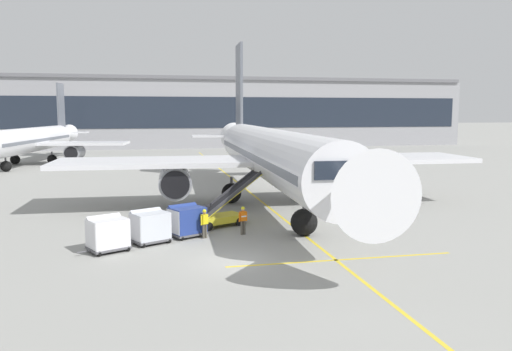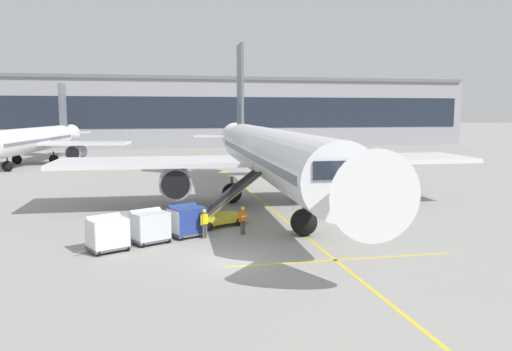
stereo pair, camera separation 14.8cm
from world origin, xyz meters
The scene contains 13 objects.
ground_plane centered at (0.00, 0.00, 0.00)m, with size 600.00×600.00×0.00m, color gray.
parked_airplane centered at (5.66, 15.31, 4.04)m, with size 33.71×44.01×15.02m.
belt_loader centered at (0.66, 8.16, 0.93)m, with size 5.12×3.33×3.48m.
baggage_cart_lead centered at (-1.73, 5.76, 1.00)m, with size 2.79×2.33×1.91m.
baggage_cart_second centered at (-3.90, 4.64, 1.00)m, with size 2.79×2.33×1.91m.
baggage_cart_third centered at (-6.13, 3.36, 1.00)m, with size 2.79×2.33×1.91m.
ground_crew_by_loader centered at (-0.73, 5.08, 1.00)m, with size 0.49×0.41×1.74m.
ground_crew_by_carts centered at (1.66, 5.49, 1.00)m, with size 0.55×0.34×1.74m.
safety_cone_engine_keepout centered at (-0.22, 10.48, 0.39)m, with size 0.71×0.71×0.79m.
apron_guidance_line_lead_in centered at (5.27, 14.56, 0.00)m, with size 0.20×110.00×0.01m.
apron_guidance_line_stop_bar centered at (5.63, -0.78, 0.00)m, with size 12.00×0.20×0.01m.
terminal_building centered at (8.32, 88.02, 7.32)m, with size 114.51×17.07×14.74m.
distant_airplane centered at (-20.21, 52.62, 3.43)m, with size 27.32×35.86×12.26m.
Camera 1 is at (-3.84, -24.19, 7.42)m, focal length 35.48 mm.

